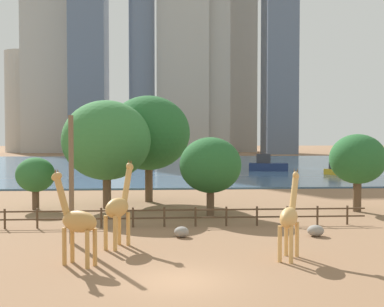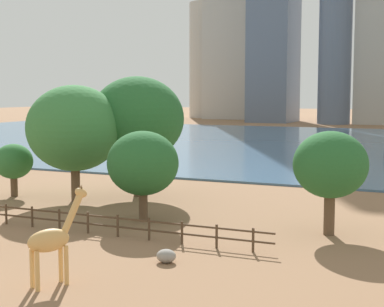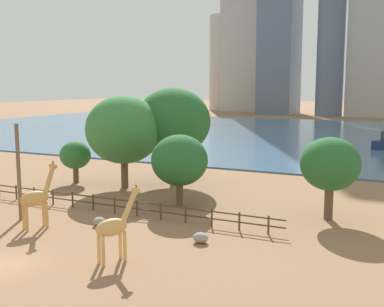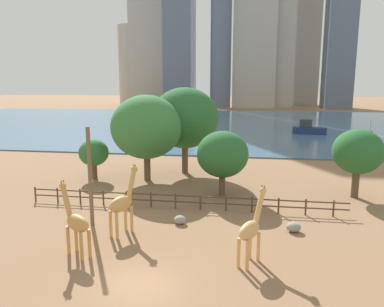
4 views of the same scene
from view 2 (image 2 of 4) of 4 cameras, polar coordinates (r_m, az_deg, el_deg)
name	(u,v)px [view 2 (image 2 of 4)]	position (r m, az deg, el deg)	size (l,w,h in m)	color
ground_plane	(310,143)	(99.76, 11.40, 1.02)	(400.00, 400.00, 0.00)	#8C6647
harbor_water	(306,144)	(96.83, 11.03, 0.94)	(180.00, 86.00, 0.20)	#476B8C
giraffe_young	(52,240)	(26.51, -13.39, -8.12)	(1.84, 2.85, 4.35)	tan
boulder_near_fence	(38,239)	(34.07, -14.72, -8.02)	(0.88, 0.84, 0.63)	gray
boulder_by_pole	(166,256)	(29.64, -2.52, -9.90)	(1.00, 0.90, 0.67)	gray
enclosure_fence	(64,218)	(36.94, -12.34, -6.16)	(26.12, 0.14, 1.30)	#4C3826
tree_left_large	(13,162)	(49.59, -16.94, -0.78)	(3.14, 3.14, 4.28)	brown
tree_center_broad	(330,165)	(35.42, 13.28, -1.11)	(4.39, 4.39, 6.18)	brown
tree_right_tall	(137,119)	(47.47, -5.33, 3.36)	(7.54, 7.54, 9.70)	brown
tree_left_small	(74,128)	(46.07, -11.33, 2.41)	(7.35, 7.35, 8.99)	brown
tree_right_small	(143,163)	(38.34, -4.79, -0.97)	(4.68, 4.68, 5.94)	brown
skyline_block_central	(212,61)	(195.67, 1.91, 8.99)	(14.59, 14.59, 37.34)	#ADA89E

